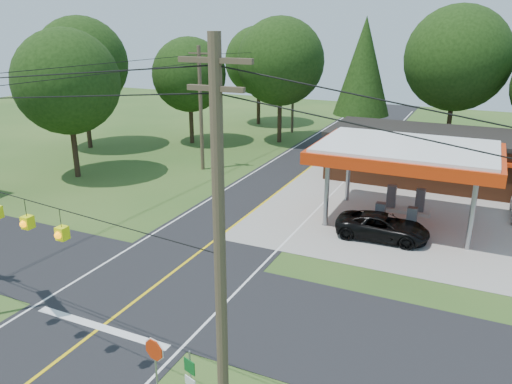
% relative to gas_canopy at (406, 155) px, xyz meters
% --- Properties ---
extents(ground, '(120.00, 120.00, 0.00)m').
position_rel_gas_canopy_xyz_m(ground, '(-9.00, -13.00, -4.27)').
color(ground, '#2A4E1B').
rests_on(ground, ground).
extents(main_highway, '(8.00, 120.00, 0.02)m').
position_rel_gas_canopy_xyz_m(main_highway, '(-9.00, -13.00, -4.26)').
color(main_highway, black).
rests_on(main_highway, ground).
extents(cross_road, '(70.00, 7.00, 0.02)m').
position_rel_gas_canopy_xyz_m(cross_road, '(-9.00, -13.00, -4.25)').
color(cross_road, black).
rests_on(cross_road, ground).
extents(lane_center_yellow, '(0.15, 110.00, 0.00)m').
position_rel_gas_canopy_xyz_m(lane_center_yellow, '(-9.00, -13.00, -4.24)').
color(lane_center_yellow, yellow).
rests_on(lane_center_yellow, main_highway).
extents(gas_canopy, '(10.60, 7.40, 4.88)m').
position_rel_gas_canopy_xyz_m(gas_canopy, '(0.00, 0.00, 0.00)').
color(gas_canopy, gray).
rests_on(gas_canopy, ground).
extents(convenience_store, '(16.40, 7.55, 3.80)m').
position_rel_gas_canopy_xyz_m(convenience_store, '(1.00, 9.98, -2.35)').
color(convenience_store, '#5C301A').
rests_on(convenience_store, ground).
extents(utility_pole_near_right, '(1.80, 0.30, 11.50)m').
position_rel_gas_canopy_xyz_m(utility_pole_near_right, '(-1.50, -20.00, 1.69)').
color(utility_pole_near_right, '#473828').
rests_on(utility_pole_near_right, ground).
extents(utility_pole_far_left, '(1.80, 0.30, 10.00)m').
position_rel_gas_canopy_xyz_m(utility_pole_far_left, '(-17.00, 5.00, 0.93)').
color(utility_pole_far_left, '#473828').
rests_on(utility_pole_far_left, ground).
extents(utility_pole_north, '(0.30, 0.30, 9.50)m').
position_rel_gas_canopy_xyz_m(utility_pole_north, '(-15.50, 22.00, 0.48)').
color(utility_pole_north, '#473828').
rests_on(utility_pole_north, ground).
extents(overhead_beacons, '(17.04, 2.04, 1.03)m').
position_rel_gas_canopy_xyz_m(overhead_beacons, '(-10.00, -19.00, 1.95)').
color(overhead_beacons, black).
rests_on(overhead_beacons, ground).
extents(treeline_backdrop, '(70.27, 51.59, 13.30)m').
position_rel_gas_canopy_xyz_m(treeline_backdrop, '(-8.18, 11.01, 3.22)').
color(treeline_backdrop, '#332316').
rests_on(treeline_backdrop, ground).
extents(suv_car, '(5.35, 5.35, 1.43)m').
position_rel_gas_canopy_xyz_m(suv_car, '(-0.50, -3.00, -3.55)').
color(suv_car, black).
rests_on(suv_car, ground).
extents(octagonal_stop_sign, '(0.82, 0.20, 2.36)m').
position_rel_gas_canopy_xyz_m(octagonal_stop_sign, '(-4.50, -19.01, -2.51)').
color(octagonal_stop_sign, gray).
rests_on(octagonal_stop_sign, ground).
extents(route_sign_post, '(0.46, 0.17, 2.30)m').
position_rel_gas_canopy_xyz_m(route_sign_post, '(-3.20, -19.02, -2.90)').
color(route_sign_post, gray).
rests_on(route_sign_post, ground).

